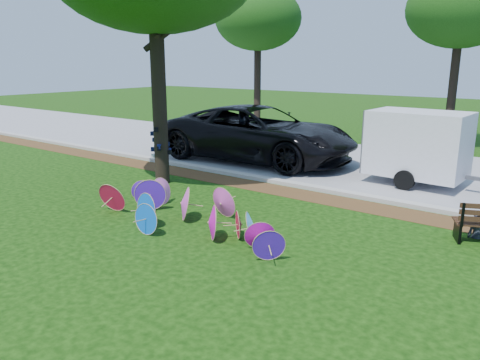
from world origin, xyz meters
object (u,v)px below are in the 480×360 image
object	(u,v)px
black_van	(258,134)
person_left	(480,213)
parasol_pile	(182,208)
cargo_trailer	(418,144)

from	to	relation	value
black_van	person_left	xyz separation A→B (m)	(8.41, -3.88, -0.47)
parasol_pile	cargo_trailer	size ratio (longest dim) A/B	1.99
parasol_pile	black_van	size ratio (longest dim) A/B	0.74
black_van	cargo_trailer	world-z (taller)	cargo_trailer
parasol_pile	person_left	world-z (taller)	person_left
person_left	parasol_pile	bearing A→B (deg)	-167.86
cargo_trailer	person_left	bearing A→B (deg)	-54.25
person_left	black_van	bearing A→B (deg)	138.98
cargo_trailer	person_left	xyz separation A→B (m)	(2.49, -3.85, -0.71)
black_van	parasol_pile	bearing A→B (deg)	-161.75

